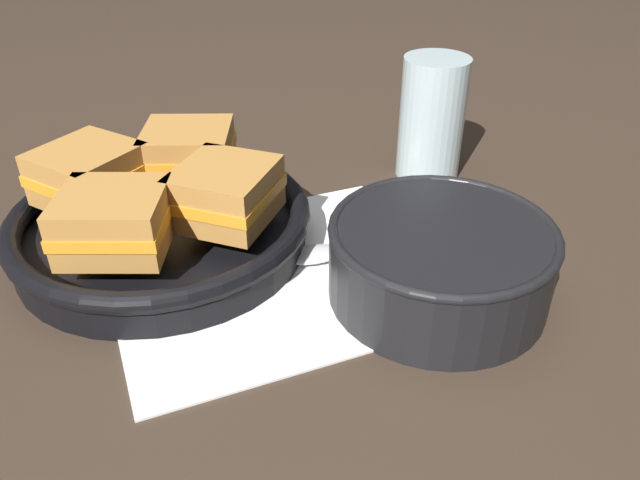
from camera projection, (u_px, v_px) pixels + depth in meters
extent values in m
plane|color=#382B21|center=(337.00, 265.00, 0.54)|extent=(4.00, 4.00, 0.00)
cube|color=white|center=(277.00, 274.00, 0.52)|extent=(0.30, 0.27, 0.00)
cylinder|color=black|center=(439.00, 263.00, 0.48)|extent=(0.17, 0.17, 0.06)
cylinder|color=#DB5B1E|center=(442.00, 243.00, 0.47)|extent=(0.15, 0.15, 0.01)
torus|color=black|center=(443.00, 231.00, 0.47)|extent=(0.17, 0.17, 0.01)
cube|color=silver|center=(217.00, 270.00, 0.52)|extent=(0.11, 0.04, 0.01)
ellipsoid|color=silver|center=(313.00, 254.00, 0.54)|extent=(0.06, 0.04, 0.01)
cylinder|color=black|center=(164.00, 236.00, 0.55)|extent=(0.25, 0.25, 0.02)
torus|color=black|center=(160.00, 216.00, 0.54)|extent=(0.26, 0.26, 0.02)
cube|color=#B27A38|center=(117.00, 236.00, 0.48)|extent=(0.11, 0.10, 0.02)
cube|color=orange|center=(114.00, 221.00, 0.47)|extent=(0.11, 0.11, 0.01)
cube|color=#B27A38|center=(111.00, 205.00, 0.47)|extent=(0.11, 0.10, 0.02)
cube|color=#B27A38|center=(227.00, 208.00, 0.52)|extent=(0.11, 0.11, 0.02)
cube|color=orange|center=(226.00, 193.00, 0.51)|extent=(0.11, 0.11, 0.01)
cube|color=#B27A38|center=(224.00, 178.00, 0.50)|extent=(0.11, 0.11, 0.02)
cube|color=#B27A38|center=(190.00, 166.00, 0.59)|extent=(0.11, 0.10, 0.02)
cube|color=orange|center=(189.00, 152.00, 0.58)|extent=(0.11, 0.11, 0.01)
cube|color=#B27A38|center=(187.00, 138.00, 0.57)|extent=(0.11, 0.10, 0.02)
cube|color=#B27A38|center=(92.00, 188.00, 0.55)|extent=(0.10, 0.10, 0.02)
cube|color=orange|center=(88.00, 174.00, 0.54)|extent=(0.11, 0.10, 0.01)
cube|color=#B27A38|center=(85.00, 159.00, 0.53)|extent=(0.10, 0.10, 0.02)
cylinder|color=silver|center=(432.00, 118.00, 0.65)|extent=(0.07, 0.07, 0.13)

